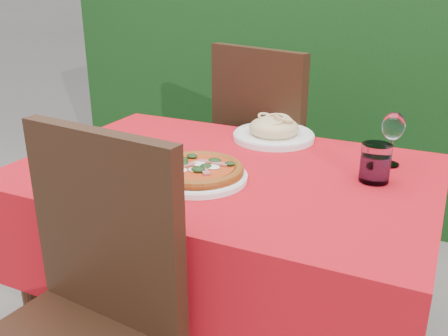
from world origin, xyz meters
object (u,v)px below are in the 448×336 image
at_px(pizza_plate, 198,172).
at_px(water_glass, 375,165).
at_px(pasta_plate, 274,131).
at_px(wine_glass, 393,128).
at_px(fork, 139,156).
at_px(chair_near, 78,315).
at_px(chair_far, 272,148).

height_order(pizza_plate, water_glass, water_glass).
bearing_deg(pizza_plate, pasta_plate, 81.96).
xyz_separation_m(water_glass, wine_glass, (0.02, 0.16, 0.07)).
xyz_separation_m(pizza_plate, fork, (-0.27, 0.09, -0.02)).
distance_m(chair_near, water_glass, 0.89).
relative_size(chair_far, pasta_plate, 3.54).
height_order(water_glass, wine_glass, wine_glass).
distance_m(chair_near, wine_glass, 1.04).
xyz_separation_m(chair_near, pizza_plate, (0.08, 0.46, 0.21)).
relative_size(chair_near, pizza_plate, 3.28).
relative_size(pasta_plate, wine_glass, 1.72).
height_order(pizza_plate, wine_glass, wine_glass).
distance_m(pasta_plate, fork, 0.50).
height_order(chair_far, water_glass, chair_far).
bearing_deg(chair_near, pasta_plate, 87.29).
bearing_deg(water_glass, wine_glass, 82.57).
bearing_deg(water_glass, chair_near, -129.14).
distance_m(chair_far, wine_glass, 0.74).
relative_size(pizza_plate, fork, 1.57).
distance_m(pizza_plate, water_glass, 0.51).
bearing_deg(water_glass, chair_far, 131.72).
height_order(chair_near, fork, chair_near).
height_order(chair_near, water_glass, chair_near).
height_order(pasta_plate, water_glass, water_glass).
relative_size(chair_far, fork, 5.44).
xyz_separation_m(pizza_plate, water_glass, (0.46, 0.21, 0.03)).
bearing_deg(pizza_plate, water_glass, 24.15).
bearing_deg(chair_near, fork, 115.42).
xyz_separation_m(chair_far, water_glass, (0.52, -0.58, 0.20)).
xyz_separation_m(chair_far, wine_glass, (0.54, -0.43, 0.27)).
relative_size(pizza_plate, wine_glass, 1.75).
relative_size(chair_far, wine_glass, 6.08).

